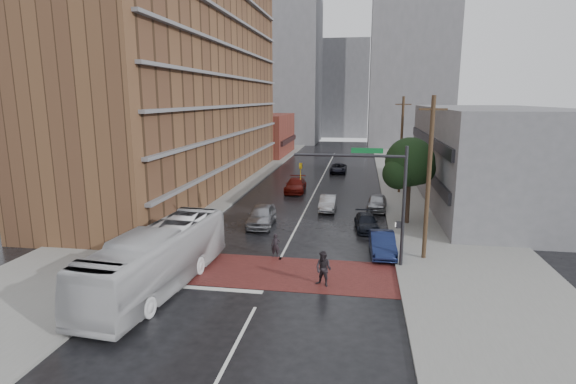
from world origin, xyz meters
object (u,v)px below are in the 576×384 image
(car_travel_a, at_px, (262,215))
(car_travel_c, at_px, (296,185))
(transit_bus, at_px, (158,259))
(pedestrian_b, at_px, (323,269))
(car_travel_b, at_px, (328,203))
(car_parked_far, at_px, (377,202))
(suv_travel, at_px, (338,168))
(car_parked_mid, at_px, (367,222))
(pedestrian_a, at_px, (276,245))
(car_parked_near, at_px, (382,244))

(car_travel_a, xyz_separation_m, car_travel_c, (0.72, 13.27, -0.09))
(transit_bus, bearing_deg, pedestrian_b, 15.78)
(car_travel_b, relative_size, car_travel_c, 0.80)
(transit_bus, relative_size, car_parked_far, 2.82)
(car_parked_far, bearing_deg, pedestrian_b, -96.16)
(transit_bus, distance_m, car_travel_c, 25.96)
(suv_travel, height_order, car_parked_mid, suv_travel)
(pedestrian_b, height_order, car_parked_mid, pedestrian_b)
(pedestrian_a, height_order, pedestrian_b, pedestrian_b)
(pedestrian_a, xyz_separation_m, car_travel_a, (-2.42, 6.83, 0.06))
(transit_bus, height_order, car_travel_a, transit_bus)
(pedestrian_b, distance_m, suv_travel, 37.25)
(car_travel_a, bearing_deg, car_travel_c, 83.66)
(pedestrian_a, distance_m, suv_travel, 33.35)
(car_parked_mid, bearing_deg, suv_travel, 92.32)
(car_parked_far, bearing_deg, car_parked_near, -85.36)
(pedestrian_a, distance_m, car_parked_near, 6.84)
(pedestrian_b, xyz_separation_m, suv_travel, (-1.21, 37.23, -0.34))
(pedestrian_b, bearing_deg, car_travel_c, 125.35)
(car_travel_a, height_order, car_travel_c, car_travel_a)
(car_travel_a, relative_size, suv_travel, 1.09)
(car_travel_c, distance_m, car_parked_near, 20.28)
(pedestrian_b, distance_m, car_travel_a, 12.22)
(pedestrian_a, bearing_deg, suv_travel, 83.50)
(car_travel_b, distance_m, car_parked_far, 4.38)
(car_travel_a, distance_m, car_travel_b, 7.47)
(car_travel_a, height_order, suv_travel, car_travel_a)
(car_travel_b, relative_size, car_parked_near, 0.93)
(car_travel_a, height_order, car_parked_far, car_travel_a)
(car_travel_c, height_order, car_parked_near, car_travel_c)
(transit_bus, xyz_separation_m, car_travel_c, (3.46, 25.71, -0.90))
(car_parked_mid, bearing_deg, pedestrian_b, -107.44)
(car_travel_a, xyz_separation_m, car_travel_b, (4.75, 5.77, -0.16))
(transit_bus, height_order, suv_travel, transit_bus)
(car_parked_mid, bearing_deg, car_travel_b, 115.62)
(car_travel_c, relative_size, car_parked_near, 1.16)
(pedestrian_a, bearing_deg, car_parked_far, 60.68)
(pedestrian_a, distance_m, car_travel_b, 12.81)
(pedestrian_a, bearing_deg, car_travel_c, 92.00)
(transit_bus, relative_size, pedestrian_a, 7.68)
(pedestrian_b, xyz_separation_m, car_travel_c, (-5.04, 24.04, -0.23))
(car_travel_b, xyz_separation_m, car_parked_mid, (3.36, -5.60, -0.08))
(suv_travel, xyz_separation_m, car_parked_near, (4.51, -31.68, 0.10))
(pedestrian_a, distance_m, car_travel_a, 7.24)
(pedestrian_a, bearing_deg, car_travel_a, 106.69)
(suv_travel, bearing_deg, car_travel_c, -104.73)
(car_travel_a, relative_size, car_parked_mid, 1.19)
(transit_bus, xyz_separation_m, suv_travel, (7.29, 38.91, -1.02))
(transit_bus, height_order, car_parked_near, transit_bus)
(transit_bus, relative_size, car_travel_a, 2.42)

